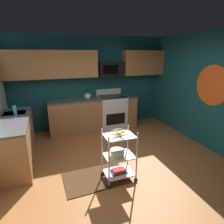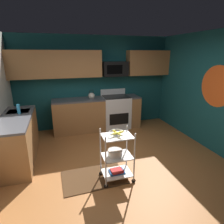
{
  "view_description": "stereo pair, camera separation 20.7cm",
  "coord_description": "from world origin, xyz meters",
  "px_view_note": "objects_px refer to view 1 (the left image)",
  "views": [
    {
      "loc": [
        -1.25,
        -2.91,
        2.12
      ],
      "look_at": [
        -0.09,
        0.32,
        1.05
      ],
      "focal_mm": 30.27,
      "sensor_mm": 36.0,
      "label": 1
    },
    {
      "loc": [
        -1.05,
        -2.97,
        2.12
      ],
      "look_at": [
        -0.09,
        0.32,
        1.05
      ],
      "focal_mm": 30.27,
      "sensor_mm": 36.0,
      "label": 2
    }
  ],
  "objects_px": {
    "oven_range": "(112,111)",
    "book_stack": "(119,171)",
    "mixing_bowl_large": "(117,153)",
    "dish_soap_bottle": "(15,111)",
    "rolling_cart": "(119,156)",
    "kettle": "(88,96)",
    "microwave": "(111,69)",
    "fruit_bowl": "(119,133)"
  },
  "relations": [
    {
      "from": "microwave",
      "to": "kettle",
      "type": "distance_m",
      "value": 1.0
    },
    {
      "from": "fruit_bowl",
      "to": "kettle",
      "type": "xyz_separation_m",
      "value": [
        0.02,
        2.38,
        0.12
      ]
    },
    {
      "from": "oven_range",
      "to": "microwave",
      "type": "distance_m",
      "value": 1.23
    },
    {
      "from": "mixing_bowl_large",
      "to": "book_stack",
      "type": "xyz_separation_m",
      "value": [
        0.03,
        0.0,
        -0.37
      ]
    },
    {
      "from": "oven_range",
      "to": "kettle",
      "type": "bearing_deg",
      "value": -179.69
    },
    {
      "from": "book_stack",
      "to": "kettle",
      "type": "distance_m",
      "value": 2.52
    },
    {
      "from": "rolling_cart",
      "to": "fruit_bowl",
      "type": "relative_size",
      "value": 3.36
    },
    {
      "from": "microwave",
      "to": "book_stack",
      "type": "relative_size",
      "value": 2.69
    },
    {
      "from": "rolling_cart",
      "to": "dish_soap_bottle",
      "type": "distance_m",
      "value": 2.28
    },
    {
      "from": "mixing_bowl_large",
      "to": "book_stack",
      "type": "bearing_deg",
      "value": 0.0
    },
    {
      "from": "mixing_bowl_large",
      "to": "book_stack",
      "type": "height_order",
      "value": "mixing_bowl_large"
    },
    {
      "from": "oven_range",
      "to": "book_stack",
      "type": "xyz_separation_m",
      "value": [
        -0.73,
        -2.38,
        -0.33
      ]
    },
    {
      "from": "kettle",
      "to": "dish_soap_bottle",
      "type": "bearing_deg",
      "value": -150.94
    },
    {
      "from": "rolling_cart",
      "to": "kettle",
      "type": "distance_m",
      "value": 2.44
    },
    {
      "from": "mixing_bowl_large",
      "to": "kettle",
      "type": "height_order",
      "value": "kettle"
    },
    {
      "from": "fruit_bowl",
      "to": "kettle",
      "type": "relative_size",
      "value": 1.03
    },
    {
      "from": "rolling_cart",
      "to": "fruit_bowl",
      "type": "distance_m",
      "value": 0.42
    },
    {
      "from": "mixing_bowl_large",
      "to": "dish_soap_bottle",
      "type": "relative_size",
      "value": 1.26
    },
    {
      "from": "oven_range",
      "to": "mixing_bowl_large",
      "type": "bearing_deg",
      "value": -107.66
    },
    {
      "from": "oven_range",
      "to": "dish_soap_bottle",
      "type": "bearing_deg",
      "value": -158.48
    },
    {
      "from": "rolling_cart",
      "to": "book_stack",
      "type": "relative_size",
      "value": 3.51
    },
    {
      "from": "oven_range",
      "to": "dish_soap_bottle",
      "type": "distance_m",
      "value": 2.64
    },
    {
      "from": "microwave",
      "to": "kettle",
      "type": "relative_size",
      "value": 2.65
    },
    {
      "from": "mixing_bowl_large",
      "to": "microwave",
      "type": "bearing_deg",
      "value": 73.05
    },
    {
      "from": "book_stack",
      "to": "dish_soap_bottle",
      "type": "xyz_separation_m",
      "value": [
        -1.68,
        1.43,
        0.87
      ]
    },
    {
      "from": "kettle",
      "to": "rolling_cart",
      "type": "bearing_deg",
      "value": -90.49
    },
    {
      "from": "microwave",
      "to": "fruit_bowl",
      "type": "xyz_separation_m",
      "value": [
        -0.72,
        -2.49,
        -0.82
      ]
    },
    {
      "from": "book_stack",
      "to": "dish_soap_bottle",
      "type": "height_order",
      "value": "dish_soap_bottle"
    },
    {
      "from": "fruit_bowl",
      "to": "mixing_bowl_large",
      "type": "height_order",
      "value": "fruit_bowl"
    },
    {
      "from": "book_stack",
      "to": "dish_soap_bottle",
      "type": "distance_m",
      "value": 2.37
    },
    {
      "from": "fruit_bowl",
      "to": "rolling_cart",
      "type": "bearing_deg",
      "value": 180.0
    },
    {
      "from": "dish_soap_bottle",
      "to": "kettle",
      "type": "bearing_deg",
      "value": 29.06
    },
    {
      "from": "oven_range",
      "to": "book_stack",
      "type": "bearing_deg",
      "value": -106.94
    },
    {
      "from": "fruit_bowl",
      "to": "book_stack",
      "type": "distance_m",
      "value": 0.73
    },
    {
      "from": "kettle",
      "to": "book_stack",
      "type": "bearing_deg",
      "value": -90.49
    },
    {
      "from": "microwave",
      "to": "book_stack",
      "type": "distance_m",
      "value": 3.02
    },
    {
      "from": "oven_range",
      "to": "rolling_cart",
      "type": "xyz_separation_m",
      "value": [
        -0.73,
        -2.38,
        -0.03
      ]
    },
    {
      "from": "mixing_bowl_large",
      "to": "dish_soap_bottle",
      "type": "bearing_deg",
      "value": 138.97
    },
    {
      "from": "rolling_cart",
      "to": "dish_soap_bottle",
      "type": "height_order",
      "value": "dish_soap_bottle"
    },
    {
      "from": "rolling_cart",
      "to": "fruit_bowl",
      "type": "height_order",
      "value": "rolling_cart"
    },
    {
      "from": "fruit_bowl",
      "to": "dish_soap_bottle",
      "type": "distance_m",
      "value": 2.21
    },
    {
      "from": "oven_range",
      "to": "dish_soap_bottle",
      "type": "xyz_separation_m",
      "value": [
        -2.4,
        -0.95,
        0.54
      ]
    }
  ]
}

